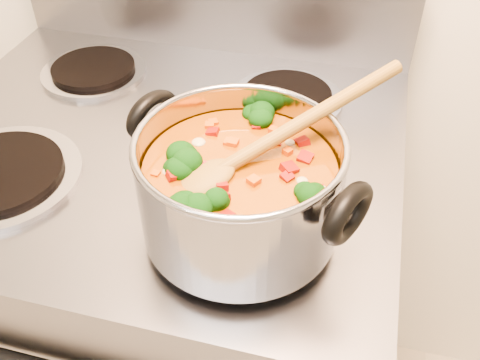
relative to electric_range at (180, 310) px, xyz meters
name	(u,v)px	position (x,y,z in m)	size (l,w,h in m)	color
electric_range	(180,310)	(0.00, 0.00, 0.00)	(0.73, 0.66, 1.08)	gray
stockpot	(240,187)	(0.17, -0.17, 0.53)	(0.29, 0.23, 0.14)	#9C9CA4
wooden_spoon	(257,149)	(0.19, -0.15, 0.58)	(0.24, 0.23, 0.09)	olive
cooktop_crumbs	(345,252)	(0.30, -0.16, 0.46)	(0.17, 0.32, 0.01)	black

